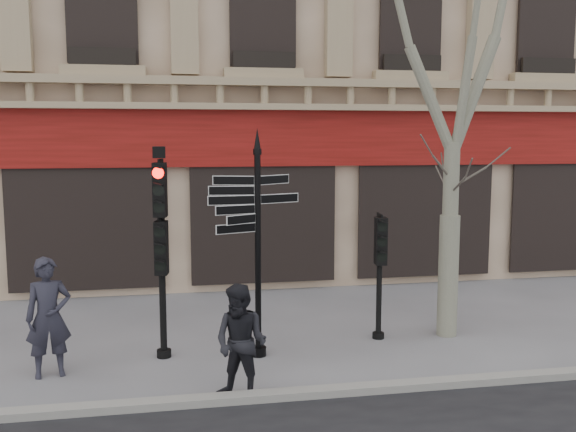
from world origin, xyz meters
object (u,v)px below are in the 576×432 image
Objects in this scene: pedestrian_a at (49,317)px; pedestrian_b at (241,343)px; traffic_signal_main at (161,226)px; fingerpost at (258,205)px; traffic_signal_secondary at (380,254)px.

pedestrian_a is 1.13× the size of pedestrian_b.
pedestrian_a is (-1.70, -0.53, -1.28)m from traffic_signal_main.
traffic_signal_secondary is at bearing 4.04° from fingerpost.
pedestrian_b is (-0.48, -1.73, -1.72)m from fingerpost.
fingerpost is 3.65m from pedestrian_a.
pedestrian_b is at bearing -52.66° from traffic_signal_main.
fingerpost is 1.70× the size of traffic_signal_secondary.
traffic_signal_main reaches higher than pedestrian_a.
traffic_signal_secondary is (3.82, 0.31, -0.65)m from traffic_signal_main.
traffic_signal_secondary is at bearing 72.35° from pedestrian_b.
traffic_signal_secondary is 1.20× the size of pedestrian_a.
fingerpost is at bearing 107.56° from pedestrian_b.
traffic_signal_secondary is at bearing 12.92° from traffic_signal_main.
pedestrian_a reaches higher than pedestrian_b.
traffic_signal_main is at bearing -168.20° from traffic_signal_secondary.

